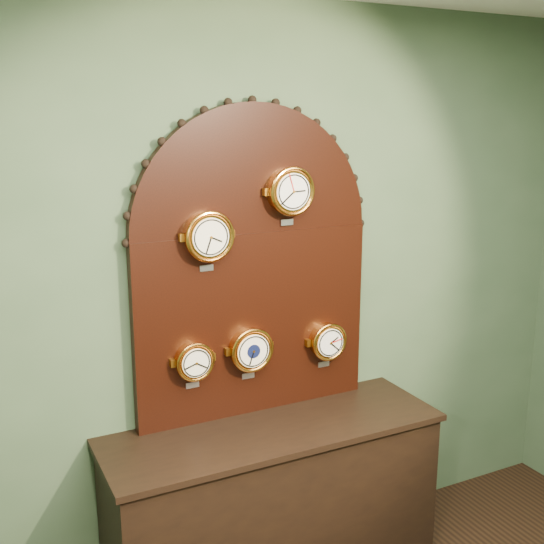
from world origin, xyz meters
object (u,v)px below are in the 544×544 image
shop_counter (274,507)px  hygrometer (194,361)px  barometer (251,349)px  tide_clock (327,341)px  roman_clock (208,236)px  arabic_clock (290,191)px  display_board (253,254)px

shop_counter → hygrometer: bearing=155.3°
barometer → tide_clock: 0.43m
barometer → hygrometer: bearing=179.8°
hygrometer → roman_clock: bearing=-0.8°
shop_counter → hygrometer: hygrometer is taller
arabic_clock → tide_clock: arabic_clock is taller
roman_clock → hygrometer: roman_clock is taller
roman_clock → display_board: bearing=14.9°
shop_counter → barometer: size_ratio=5.90×
shop_counter → display_board: display_board is taller
display_board → roman_clock: size_ratio=5.39×
shop_counter → hygrometer: 0.85m
hygrometer → barometer: bearing=-0.2°
display_board → shop_counter: bearing=-90.0°
display_board → barometer: bearing=-125.4°
hygrometer → arabic_clock: bearing=-0.1°
shop_counter → display_board: (0.00, 0.22, 1.23)m
display_board → hygrometer: bearing=-168.9°
hygrometer → barometer: (0.29, -0.00, 0.01)m
display_board → tide_clock: bearing=-9.8°
display_board → tide_clock: display_board is taller
display_board → arabic_clock: 0.35m
display_board → barometer: 0.46m
arabic_clock → barometer: 0.78m
arabic_clock → hygrometer: (-0.50, 0.00, -0.76)m
display_board → tide_clock: (0.38, -0.07, -0.48)m
shop_counter → roman_clock: bearing=148.6°
tide_clock → arabic_clock: bearing=-179.8°
shop_counter → hygrometer: (-0.34, 0.15, 0.76)m
roman_clock → barometer: bearing=0.1°
shop_counter → display_board: size_ratio=1.05×
tide_clock → hygrometer: bearing=180.0°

